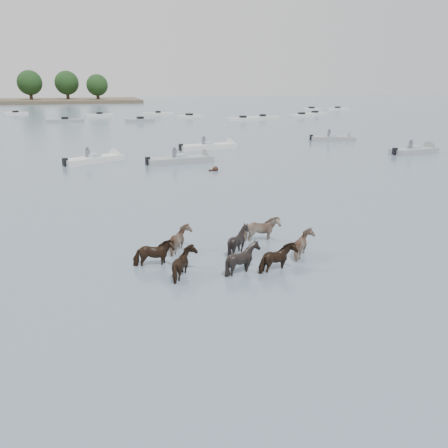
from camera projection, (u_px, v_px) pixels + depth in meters
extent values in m
plane|color=slate|center=(299.00, 269.00, 16.78)|extent=(400.00, 400.00, 0.00)
imported|color=black|center=(154.00, 256.00, 16.96)|extent=(1.48, 0.72, 1.23)
imported|color=#816C57|center=(181.00, 242.00, 18.47)|extent=(1.11, 1.27, 1.20)
imported|color=black|center=(238.00, 243.00, 18.26)|extent=(1.20, 1.07, 1.29)
imported|color=#9F7D6C|center=(261.00, 231.00, 19.63)|extent=(1.56, 0.77, 1.29)
imported|color=black|center=(186.00, 266.00, 16.05)|extent=(1.09, 1.25, 1.21)
imported|color=black|center=(243.00, 261.00, 16.40)|extent=(1.49, 1.42, 1.30)
imported|color=black|center=(277.00, 261.00, 16.53)|extent=(1.57, 1.12, 1.21)
imported|color=#846A59|center=(305.00, 247.00, 17.92)|extent=(1.25, 1.38, 1.21)
sphere|color=black|center=(215.00, 169.00, 35.22)|extent=(0.44, 0.44, 0.44)
cube|color=black|center=(212.00, 171.00, 35.19)|extent=(0.50, 0.22, 0.18)
cube|color=silver|center=(93.00, 160.00, 38.74)|extent=(5.08, 3.92, 0.55)
cone|color=silver|center=(119.00, 157.00, 40.46)|extent=(1.59, 1.84, 1.60)
cube|color=#99ADB7|center=(93.00, 156.00, 38.64)|extent=(1.26, 1.37, 0.35)
cube|color=black|center=(65.00, 162.00, 36.97)|extent=(0.48, 0.48, 0.60)
cylinder|color=#595966|center=(88.00, 154.00, 38.48)|extent=(0.36, 0.36, 0.70)
sphere|color=#595966|center=(87.00, 148.00, 38.35)|extent=(0.24, 0.24, 0.24)
cube|color=gray|center=(180.00, 160.00, 38.60)|extent=(5.50, 2.39, 0.55)
cone|color=gray|center=(210.00, 158.00, 39.66)|extent=(1.13, 1.72, 1.60)
cube|color=#99ADB7|center=(180.00, 156.00, 38.50)|extent=(0.96, 1.23, 0.35)
cube|color=black|center=(148.00, 161.00, 37.50)|extent=(0.40, 0.40, 0.60)
cylinder|color=#595966|center=(175.00, 154.00, 38.34)|extent=(0.36, 0.36, 0.70)
sphere|color=#595966|center=(174.00, 148.00, 38.21)|extent=(0.24, 0.24, 0.24)
cube|color=silver|center=(208.00, 147.00, 46.52)|extent=(5.79, 2.49, 0.55)
cone|color=silver|center=(234.00, 145.00, 47.66)|extent=(1.15, 1.73, 1.60)
cube|color=#99ADB7|center=(208.00, 143.00, 46.42)|extent=(0.97, 1.24, 0.35)
cube|color=black|center=(181.00, 147.00, 45.34)|extent=(0.40, 0.40, 0.60)
cylinder|color=#595966|center=(204.00, 141.00, 46.26)|extent=(0.36, 0.36, 0.70)
sphere|color=#595966|center=(204.00, 137.00, 46.13)|extent=(0.24, 0.24, 0.24)
cube|color=gray|center=(414.00, 151.00, 43.70)|extent=(4.88, 2.40, 0.55)
cone|color=gray|center=(432.00, 150.00, 44.68)|extent=(1.17, 1.73, 1.60)
cube|color=#99ADB7|center=(414.00, 147.00, 43.60)|extent=(0.98, 1.24, 0.35)
cube|color=black|center=(395.00, 151.00, 42.68)|extent=(0.41, 0.41, 0.60)
cylinder|color=#595966|center=(411.00, 145.00, 43.44)|extent=(0.36, 0.36, 0.70)
sphere|color=#595966|center=(411.00, 140.00, 43.31)|extent=(0.24, 0.24, 0.24)
cube|color=gray|center=(332.00, 139.00, 53.23)|extent=(4.93, 2.85, 0.55)
cone|color=gray|center=(353.00, 139.00, 53.20)|extent=(1.31, 1.79, 1.60)
cube|color=#99ADB7|center=(332.00, 136.00, 53.13)|extent=(1.08, 1.30, 0.35)
cube|color=black|center=(311.00, 137.00, 53.21)|extent=(0.43, 0.43, 0.60)
cylinder|color=#595966|center=(329.00, 134.00, 52.96)|extent=(0.36, 0.36, 0.70)
sphere|color=#595966|center=(329.00, 130.00, 52.83)|extent=(0.24, 0.24, 0.24)
cube|color=silver|center=(16.00, 114.00, 93.92)|extent=(4.69, 3.12, 0.60)
cube|color=black|center=(15.00, 112.00, 93.82)|extent=(1.31, 1.31, 0.50)
cube|color=gray|center=(65.00, 121.00, 77.17)|extent=(5.90, 1.96, 0.60)
cube|color=black|center=(65.00, 118.00, 77.06)|extent=(1.08, 1.08, 0.50)
cube|color=silver|center=(99.00, 116.00, 89.24)|extent=(5.16, 2.28, 0.60)
cube|color=black|center=(99.00, 113.00, 89.14)|extent=(1.15, 1.15, 0.50)
cube|color=gray|center=(140.00, 121.00, 77.87)|extent=(4.77, 2.25, 0.60)
cube|color=black|center=(140.00, 118.00, 77.76)|extent=(1.15, 1.15, 0.50)
cube|color=silver|center=(158.00, 114.00, 92.80)|extent=(6.15, 2.44, 0.60)
cube|color=black|center=(158.00, 112.00, 92.69)|extent=(1.15, 1.15, 0.50)
cube|color=silver|center=(189.00, 117.00, 85.76)|extent=(5.53, 3.34, 0.60)
cube|color=black|center=(189.00, 115.00, 85.66)|extent=(1.29, 1.29, 0.50)
cube|color=silver|center=(243.00, 119.00, 80.13)|extent=(5.32, 1.55, 0.60)
cube|color=black|center=(243.00, 117.00, 80.02)|extent=(1.01, 1.01, 0.50)
cube|color=silver|center=(263.00, 118.00, 83.47)|extent=(6.04, 2.63, 0.60)
cube|color=black|center=(263.00, 116.00, 83.36)|extent=(1.18, 1.18, 0.50)
cube|color=silver|center=(301.00, 116.00, 88.60)|extent=(5.46, 2.95, 0.60)
cube|color=black|center=(302.00, 114.00, 88.49)|extent=(1.25, 1.25, 0.50)
cube|color=silver|center=(315.00, 114.00, 93.19)|extent=(5.27, 3.10, 0.60)
cube|color=black|center=(315.00, 112.00, 93.08)|extent=(1.28, 1.28, 0.50)
cube|color=silver|center=(311.00, 110.00, 108.38)|extent=(4.50, 2.16, 0.60)
cube|color=black|center=(311.00, 108.00, 108.27)|extent=(1.14, 1.14, 0.50)
cube|color=silver|center=(337.00, 109.00, 109.58)|extent=(5.44, 1.69, 0.60)
cube|color=black|center=(338.00, 108.00, 109.47)|extent=(1.03, 1.03, 0.50)
cylinder|color=#382619|center=(31.00, 97.00, 146.29)|extent=(1.00, 1.00, 3.33)
sphere|color=black|center=(30.00, 83.00, 145.04)|extent=(7.40, 7.40, 7.40)
cylinder|color=#382619|center=(68.00, 97.00, 150.50)|extent=(1.00, 1.00, 3.30)
sphere|color=black|center=(67.00, 83.00, 149.27)|extent=(7.33, 7.33, 7.33)
cylinder|color=#382619|center=(98.00, 98.00, 148.65)|extent=(1.00, 1.00, 2.93)
sphere|color=black|center=(97.00, 85.00, 147.55)|extent=(6.51, 6.51, 6.51)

